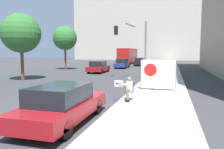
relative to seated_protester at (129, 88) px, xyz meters
name	(u,v)px	position (x,y,z in m)	size (l,w,h in m)	color
ground_plane	(64,111)	(-2.41, -2.27, -0.76)	(160.00, 160.00, 0.00)	#38383A
sidewalk_curb	(164,76)	(1.30, 12.73, -0.70)	(3.52, 90.00, 0.13)	beige
building_backdrop_far	(153,26)	(-4.41, 64.48, 10.50)	(52.00, 12.00, 22.53)	#BCB2A3
seated_protester	(129,88)	(0.00, 0.00, 0.00)	(0.96, 0.77, 1.19)	#474C56
jogger_on_sidewalk	(153,76)	(0.87, 3.76, 0.24)	(0.34, 0.34, 1.72)	black
protest_banner	(158,74)	(1.22, 3.37, 0.39)	(2.24, 0.06, 1.94)	slate
traffic_light_pole	(134,40)	(-1.45, 9.62, 2.92)	(3.12, 2.89, 5.22)	slate
parked_car_curbside	(62,104)	(-1.68, -3.76, -0.05)	(1.84, 4.50, 1.41)	maroon
car_on_road_nearest	(99,67)	(-6.74, 14.92, -0.03)	(1.83, 4.26, 1.46)	maroon
car_on_road_midblock	(122,63)	(-5.64, 23.39, -0.02)	(1.71, 4.77, 1.50)	navy
car_on_road_distant	(140,62)	(-3.79, 30.06, -0.02)	(1.80, 4.16, 1.49)	black
city_bus_on_road	(128,55)	(-7.40, 36.76, 1.14)	(2.59, 10.32, 3.32)	red
street_tree_near_curb	(21,33)	(-11.06, 6.22, 3.46)	(3.52, 3.52, 6.00)	brown
street_tree_midblock	(65,38)	(-12.96, 18.19, 3.79)	(3.45, 3.45, 6.29)	brown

